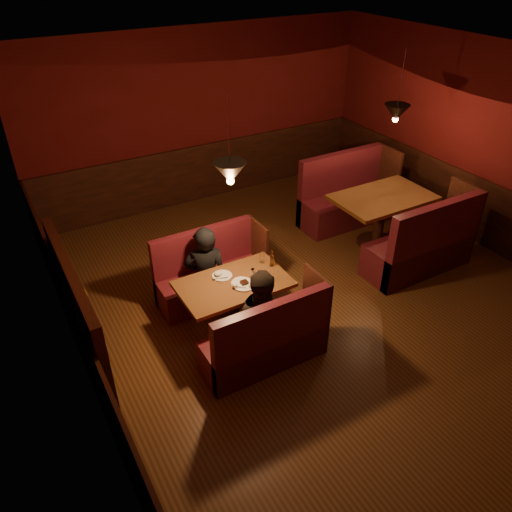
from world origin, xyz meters
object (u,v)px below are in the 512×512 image
main_table (235,293)px  second_table (381,209)px  main_bench_far (210,277)px  diner_b (266,303)px  main_bench_near (267,344)px  diner_a (205,256)px  second_bench_near (423,249)px  second_bench_far (345,200)px

main_table → second_table: 2.88m
main_bench_far → diner_b: 1.35m
main_bench_near → diner_b: diner_b is taller
main_bench_far → diner_b: diner_b is taller
main_table → main_bench_far: size_ratio=0.91×
second_table → diner_a: 2.92m
second_bench_near → diner_b: size_ratio=1.11×
main_bench_near → diner_b: size_ratio=0.97×
main_table → second_bench_near: size_ratio=0.80×
main_bench_far → second_bench_near: bearing=-18.6°
diner_a → diner_b: (0.19, -1.14, -0.03)m
second_bench_near → diner_a: bearing=164.6°
second_bench_far → diner_a: (-2.95, -0.92, 0.38)m
main_bench_near → second_table: main_bench_near is taller
second_bench_far → second_bench_near: 1.73m
diner_a → second_bench_far: bearing=-137.9°
second_table → diner_b: size_ratio=1.00×
main_bench_near → main_bench_far: bearing=90.0°
main_bench_near → second_table: bearing=26.0°
main_table → main_bench_near: size_ratio=0.91×
main_table → diner_a: bearing=99.8°
main_bench_far → diner_a: (-0.11, -0.14, 0.44)m
second_table → second_bench_near: 0.90m
second_table → second_bench_near: size_ratio=0.90×
main_bench_far → second_table: main_bench_far is taller
main_bench_far → second_bench_far: second_bench_far is taller
diner_b → main_table: bearing=110.0°
second_bench_near → diner_a: size_ratio=1.07×
second_bench_near → main_bench_near: bearing=-170.0°
main_table → main_bench_near: (0.01, -0.73, -0.22)m
main_table → diner_a: size_ratio=0.85×
main_table → second_bench_near: second_bench_near is taller
main_table → second_bench_far: 3.22m
diner_a → diner_b: bearing=124.1°
main_bench_far → second_bench_near: (2.83, -0.95, 0.06)m
second_table → main_bench_near: bearing=-154.0°
main_table → diner_a: (-0.10, 0.58, 0.22)m
second_table → second_bench_near: bearing=-87.8°
main_table → second_bench_far: bearing=27.9°
main_bench_near → diner_a: 1.39m
second_bench_far → diner_a: 3.11m
second_bench_near → diner_a: diner_a is taller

